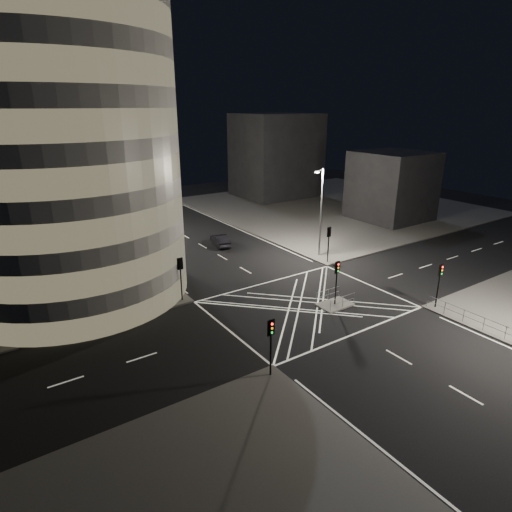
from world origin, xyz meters
TOP-DOWN VIEW (x-y plane):
  - ground at (0.00, 0.00)m, footprint 120.00×120.00m
  - sidewalk_far_right at (29.00, 27.00)m, footprint 42.00×42.00m
  - central_island at (2.00, -1.50)m, footprint 3.00×2.00m
  - building_right_far at (26.00, 40.00)m, footprint 14.00×12.00m
  - building_right_near at (30.00, 16.00)m, footprint 10.00×10.00m
  - building_far_end at (-4.00, 58.00)m, footprint 18.00×8.00m
  - tree_a at (-10.50, 9.00)m, footprint 4.58×4.58m
  - tree_b at (-10.50, 15.00)m, footprint 4.50×4.50m
  - tree_c at (-10.50, 21.00)m, footprint 4.63×4.63m
  - tree_d at (-10.50, 27.00)m, footprint 5.49×5.49m
  - tree_e at (-10.50, 33.00)m, footprint 4.25×4.25m
  - traffic_signal_fl at (-8.80, 6.80)m, footprint 0.55×0.22m
  - traffic_signal_nl at (-8.80, -6.80)m, footprint 0.55×0.22m
  - traffic_signal_fr at (8.80, 6.80)m, footprint 0.55×0.22m
  - traffic_signal_nr at (8.80, -6.80)m, footprint 0.55×0.22m
  - traffic_signal_island at (2.00, -1.50)m, footprint 0.55×0.22m
  - street_lamp_left_near at (-9.44, 12.00)m, footprint 1.25×0.25m
  - street_lamp_left_far at (-9.44, 30.00)m, footprint 1.25×0.25m
  - street_lamp_right_far at (9.44, 9.00)m, footprint 1.25×0.25m
  - railing_near_right at (8.30, -12.15)m, footprint 0.06×11.70m
  - railing_island_south at (2.00, -2.40)m, footprint 2.80×0.06m
  - railing_island_north at (2.00, -0.60)m, footprint 2.80×0.06m
  - sedan at (1.94, 18.86)m, footprint 2.45×4.59m

SIDE VIEW (x-z plane):
  - ground at x=0.00m, z-range 0.00..0.00m
  - sidewalk_far_right at x=29.00m, z-range 0.00..0.15m
  - central_island at x=2.00m, z-range 0.00..0.15m
  - railing_near_right at x=8.30m, z-range 0.15..1.25m
  - railing_island_south at x=2.00m, z-range 0.15..1.25m
  - railing_island_north at x=2.00m, z-range 0.15..1.25m
  - sedan at x=1.94m, z-range 0.00..1.44m
  - traffic_signal_fl at x=-8.80m, z-range 0.91..4.91m
  - traffic_signal_nl at x=-8.80m, z-range 0.91..4.91m
  - traffic_signal_fr at x=8.80m, z-range 0.91..4.91m
  - traffic_signal_nr at x=8.80m, z-range 0.91..4.91m
  - traffic_signal_island at x=2.00m, z-range 0.91..4.91m
  - tree_e at x=-10.50m, z-range 1.10..7.93m
  - tree_a at x=-10.50m, z-range 1.04..8.12m
  - tree_c at x=-10.50m, z-range 1.10..8.33m
  - tree_d at x=-10.50m, z-range 0.91..8.75m
  - building_right_near at x=30.00m, z-range 0.15..10.15m
  - tree_b at x=-10.50m, z-range 1.38..9.04m
  - street_lamp_left_near at x=-9.44m, z-range 0.54..10.54m
  - street_lamp_left_far at x=-9.44m, z-range 0.54..10.54m
  - street_lamp_right_far at x=9.44m, z-range 0.54..10.54m
  - building_right_far at x=26.00m, z-range 0.15..15.15m
  - building_far_end at x=-4.00m, z-range 0.00..18.00m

